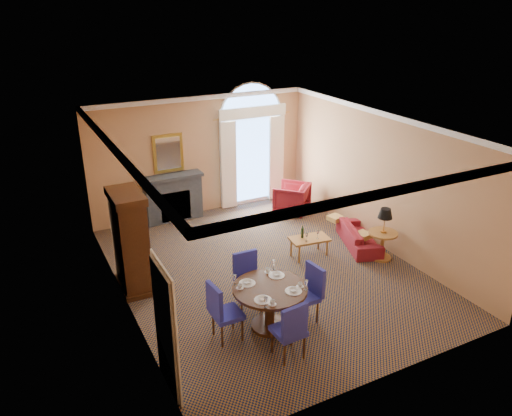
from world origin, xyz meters
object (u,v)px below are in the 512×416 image
armoire (131,243)px  sofa (359,236)px  dining_table (270,298)px  side_table (384,229)px  coffee_table (309,239)px  armchair (292,198)px

armoire → sofa: bearing=-6.4°
dining_table → side_table: side_table is taller
coffee_table → side_table: 1.67m
sofa → coffee_table: 1.37m
armoire → armchair: bearing=21.3°
armchair → side_table: bearing=54.4°
armoire → dining_table: 3.08m
sofa → side_table: side_table is taller
sofa → coffee_table: coffee_table is taller
armoire → coffee_table: armoire is taller
armoire → sofa: 5.36m
dining_table → sofa: bearing=28.4°
dining_table → armchair: 5.34m
armoire → sofa: size_ratio=1.25×
sofa → armchair: size_ratio=1.87×
sofa → armchair: (-0.39, 2.49, 0.16)m
sofa → armchair: 2.53m
armoire → coffee_table: bearing=-7.0°
armchair → side_table: 3.29m
armoire → side_table: 5.49m
armoire → dining_table: bearing=-53.6°
dining_table → sofa: (3.46, 1.87, -0.37)m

